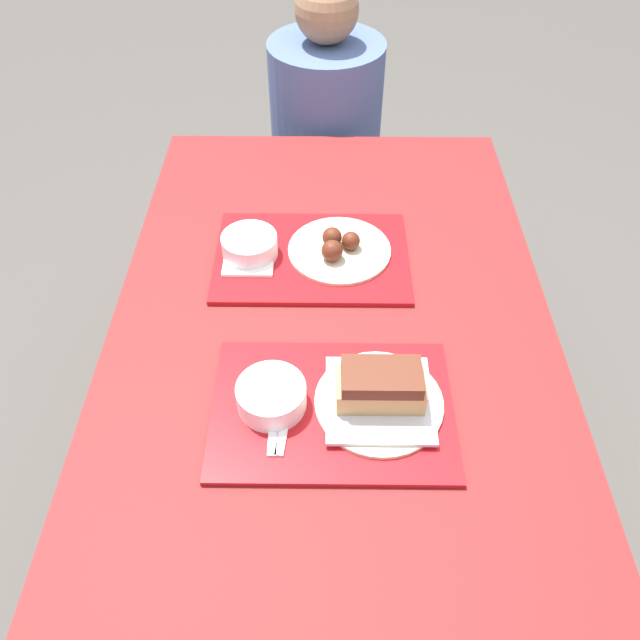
# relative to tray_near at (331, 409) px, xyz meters

# --- Properties ---
(ground_plane) EXTENTS (12.00, 12.00, 0.00)m
(ground_plane) POSITION_rel_tray_near_xyz_m (0.00, 0.21, -0.77)
(ground_plane) COLOR #4C4742
(picnic_table) EXTENTS (0.93, 1.53, 0.76)m
(picnic_table) POSITION_rel_tray_near_xyz_m (0.00, 0.21, -0.10)
(picnic_table) COLOR maroon
(picnic_table) RESTS_ON ground_plane
(picnic_bench_far) EXTENTS (0.89, 0.28, 0.45)m
(picnic_bench_far) POSITION_rel_tray_near_xyz_m (0.00, 1.19, -0.39)
(picnic_bench_far) COLOR maroon
(picnic_bench_far) RESTS_ON ground_plane
(tray_near) EXTENTS (0.45, 0.31, 0.01)m
(tray_near) POSITION_rel_tray_near_xyz_m (0.00, 0.00, 0.00)
(tray_near) COLOR #B21419
(tray_near) RESTS_ON picnic_table
(tray_far) EXTENTS (0.45, 0.31, 0.01)m
(tray_far) POSITION_rel_tray_near_xyz_m (-0.04, 0.43, 0.00)
(tray_far) COLOR #B21419
(tray_far) RESTS_ON picnic_table
(bowl_coleslaw_near) EXTENTS (0.13, 0.13, 0.05)m
(bowl_coleslaw_near) POSITION_rel_tray_near_xyz_m (-0.11, 0.00, 0.03)
(bowl_coleslaw_near) COLOR white
(bowl_coleslaw_near) RESTS_ON tray_near
(brisket_sandwich_plate) EXTENTS (0.24, 0.24, 0.09)m
(brisket_sandwich_plate) POSITION_rel_tray_near_xyz_m (0.09, 0.01, 0.04)
(brisket_sandwich_plate) COLOR beige
(brisket_sandwich_plate) RESTS_ON tray_near
(plastic_fork_near) EXTENTS (0.02, 0.17, 0.00)m
(plastic_fork_near) POSITION_rel_tray_near_xyz_m (-0.10, -0.02, 0.01)
(plastic_fork_near) COLOR white
(plastic_fork_near) RESTS_ON tray_near
(plastic_knife_near) EXTENTS (0.03, 0.17, 0.00)m
(plastic_knife_near) POSITION_rel_tray_near_xyz_m (-0.08, -0.02, 0.01)
(plastic_knife_near) COLOR white
(plastic_knife_near) RESTS_ON tray_near
(condiment_packet) EXTENTS (0.04, 0.03, 0.01)m
(condiment_packet) POSITION_rel_tray_near_xyz_m (0.02, 0.07, 0.01)
(condiment_packet) COLOR #A59E93
(condiment_packet) RESTS_ON tray_near
(bowl_coleslaw_far) EXTENTS (0.13, 0.13, 0.05)m
(bowl_coleslaw_far) POSITION_rel_tray_near_xyz_m (-0.19, 0.43, 0.03)
(bowl_coleslaw_far) COLOR white
(bowl_coleslaw_far) RESTS_ON tray_far
(wings_plate_far) EXTENTS (0.24, 0.24, 0.06)m
(wings_plate_far) POSITION_rel_tray_near_xyz_m (0.02, 0.44, 0.02)
(wings_plate_far) COLOR beige
(wings_plate_far) RESTS_ON tray_far
(napkin_far) EXTENTS (0.11, 0.08, 0.01)m
(napkin_far) POSITION_rel_tray_near_xyz_m (-0.19, 0.39, 0.01)
(napkin_far) COLOR white
(napkin_far) RESTS_ON tray_far
(person_seated_across) EXTENTS (0.36, 0.36, 0.68)m
(person_seated_across) POSITION_rel_tray_near_xyz_m (-0.01, 1.19, -0.04)
(person_seated_across) COLOR #4C6093
(person_seated_across) RESTS_ON picnic_bench_far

